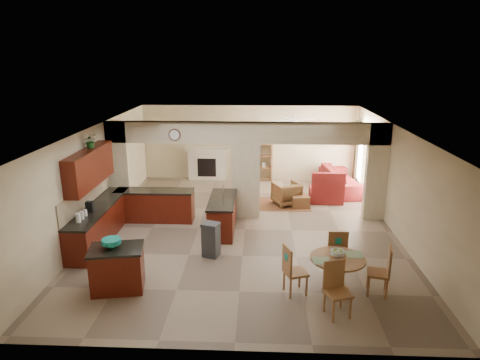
{
  "coord_description": "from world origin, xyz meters",
  "views": [
    {
      "loc": [
        0.36,
        -10.84,
        4.61
      ],
      "look_at": [
        -0.14,
        0.3,
        1.32
      ],
      "focal_mm": 32.0,
      "sensor_mm": 36.0,
      "label": 1
    }
  ],
  "objects_px": {
    "dining_table": "(337,269)",
    "sofa": "(342,180)",
    "kitchen_island": "(118,268)",
    "armchair": "(287,193)"
  },
  "relations": [
    {
      "from": "sofa",
      "to": "armchair",
      "type": "height_order",
      "value": "sofa"
    },
    {
      "from": "sofa",
      "to": "kitchen_island",
      "type": "bearing_deg",
      "value": 133.34
    },
    {
      "from": "kitchen_island",
      "to": "sofa",
      "type": "distance_m",
      "value": 8.99
    },
    {
      "from": "sofa",
      "to": "dining_table",
      "type": "bearing_deg",
      "value": 162.0
    },
    {
      "from": "dining_table",
      "to": "sofa",
      "type": "relative_size",
      "value": 0.42
    },
    {
      "from": "dining_table",
      "to": "armchair",
      "type": "xyz_separation_m",
      "value": [
        -0.69,
        5.21,
        -0.14
      ]
    },
    {
      "from": "kitchen_island",
      "to": "sofa",
      "type": "relative_size",
      "value": 0.44
    },
    {
      "from": "armchair",
      "to": "dining_table",
      "type": "bearing_deg",
      "value": 73.91
    },
    {
      "from": "kitchen_island",
      "to": "dining_table",
      "type": "distance_m",
      "value": 4.42
    },
    {
      "from": "dining_table",
      "to": "sofa",
      "type": "bearing_deg",
      "value": 78.76
    }
  ]
}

